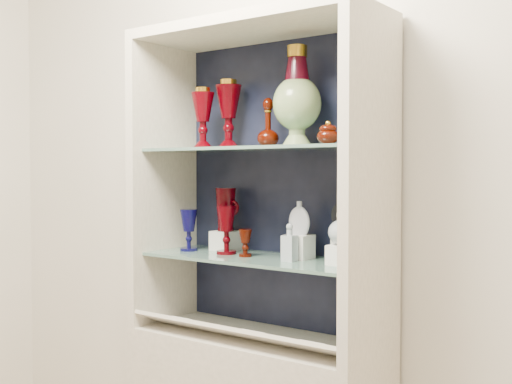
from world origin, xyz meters
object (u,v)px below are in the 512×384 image
Objects in this scene: ruby_pitcher at (226,209)px; pedestal_lamp_left at (203,118)px; ruby_goblet_small at (245,243)px; enamel_urn at (297,96)px; lidded_bowl at (328,132)px; pedestal_lamp_right at (229,114)px; ruby_goblet_tall at (226,230)px; clear_round_decanter at (343,224)px; cameo_medallion at (345,217)px; ruby_decanter_a at (268,120)px; cobalt_goblet at (189,230)px; flat_flask at (299,217)px; clear_square_bottle at (290,242)px; ruby_decanter_b at (372,117)px.

pedestal_lamp_left is at bearing -107.70° from ruby_pitcher.
ruby_goblet_small is at bearing -3.70° from pedestal_lamp_left.
enamel_urn is 0.26m from lidded_bowl.
pedestal_lamp_right reaches higher than ruby_pitcher.
ruby_pitcher is (-0.08, 0.09, 0.07)m from ruby_goblet_tall.
enamel_urn is at bearing -0.31° from ruby_pitcher.
cameo_medallion is at bearing 113.42° from clear_round_decanter.
ruby_decanter_a is 1.26× the size of cobalt_goblet.
pedestal_lamp_right is 2.15× the size of flat_flask.
pedestal_lamp_left is 1.62× the size of clear_round_decanter.
flat_flask is (0.20, 0.07, 0.10)m from ruby_goblet_small.
pedestal_lamp_left is at bearing 176.30° from ruby_goblet_small.
lidded_bowl reaches higher than clear_square_bottle.
cameo_medallion is at bearing 95.76° from lidded_bowl.
clear_round_decanter is (0.36, -0.05, -0.38)m from ruby_decanter_a.
clear_square_bottle is 0.11m from flat_flask.
lidded_bowl is at bearing -17.65° from ruby_decanter_a.
clear_square_bottle is 0.91× the size of clear_round_decanter.
cobalt_goblet is at bearing -131.64° from ruby_pitcher.
clear_round_decanter is 0.12m from cameo_medallion.
lidded_bowl is at bearing -3.52° from ruby_goblet_small.
clear_round_decanter is 1.23× the size of cameo_medallion.
enamel_urn reaches higher than pedestal_lamp_left.
ruby_decanter_a reaches higher than ruby_goblet_small.
clear_square_bottle is at bearing -10.39° from ruby_pitcher.
ruby_decanter_a is 2.06× the size of ruby_goblet_small.
enamel_urn is at bearing -3.61° from ruby_decanter_a.
pedestal_lamp_right is at bearing 33.27° from cobalt_goblet.
flat_flask reaches higher than ruby_goblet_tall.
enamel_urn is 2.10× the size of ruby_pitcher.
clear_round_decanter is at bearing 1.84° from cobalt_goblet.
pedestal_lamp_right is 1.48× the size of ruby_goblet_tall.
clear_square_bottle is at bearing -27.92° from ruby_decanter_a.
ruby_goblet_tall is at bearing 175.06° from lidded_bowl.
ruby_decanter_a is (0.28, 0.07, -0.01)m from pedestal_lamp_left.
ruby_goblet_small is at bearing -155.89° from flat_flask.
enamel_urn is 3.58× the size of ruby_goblet_small.
clear_round_decanter is at bearing 1.10° from ruby_goblet_tall.
ruby_decanter_a is 0.49m from clear_square_bottle.
clear_round_decanter is (0.59, -0.08, -0.02)m from ruby_pitcher.
ruby_goblet_tall is 1.07× the size of ruby_pitcher.
ruby_decanter_b is 1.17× the size of cobalt_goblet.
clear_round_decanter reaches higher than clear_square_bottle.
ruby_decanter_a is 0.43m from ruby_pitcher.
ruby_decanter_b is (0.71, 0.09, -0.02)m from pedestal_lamp_left.
cobalt_goblet is 0.50m from clear_square_bottle.
flat_flask is at bearing 10.35° from ruby_goblet_tall.
ruby_pitcher reaches higher than cobalt_goblet.
ruby_decanter_a reaches higher than clear_square_bottle.
pedestal_lamp_left is 0.71m from cameo_medallion.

